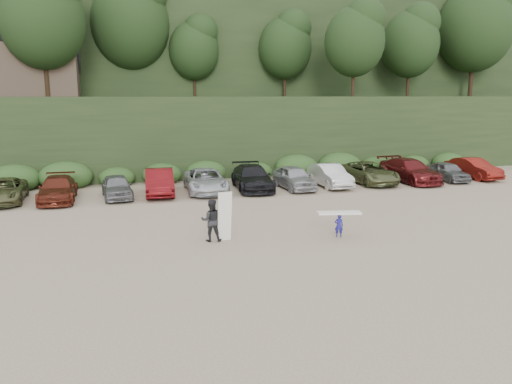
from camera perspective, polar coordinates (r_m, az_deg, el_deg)
name	(u,v)px	position (r m, az deg, el deg)	size (l,w,h in m)	color
ground	(246,234)	(22.40, -1.15, -4.86)	(120.00, 120.00, 0.00)	tan
hillside_backdrop	(159,47)	(57.23, -11.01, 15.95)	(90.00, 41.50, 28.00)	black
parked_cars	(230,180)	(32.17, -3.00, 1.41)	(39.53, 5.93, 1.64)	#ADADB2
child_surfer	(339,220)	(22.08, 9.47, -3.18)	(1.96, 0.91, 1.13)	navy
adult_surfer	(213,220)	(21.25, -4.99, -3.20)	(1.37, 0.86, 2.14)	black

